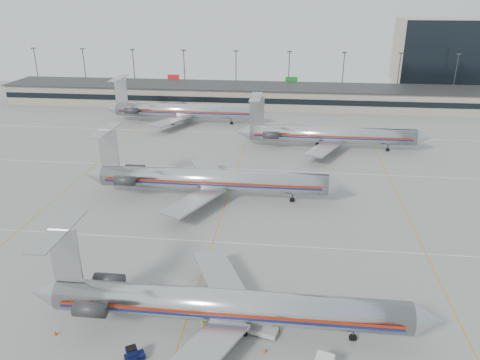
# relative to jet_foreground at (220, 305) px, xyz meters

# --- Properties ---
(ground) EXTENTS (260.00, 260.00, 0.00)m
(ground) POSITION_rel_jet_foreground_xyz_m (-4.01, 8.73, -3.32)
(ground) COLOR gray
(ground) RESTS_ON ground
(apron_markings) EXTENTS (160.00, 0.15, 0.02)m
(apron_markings) POSITION_rel_jet_foreground_xyz_m (-4.01, 18.73, -3.31)
(apron_markings) COLOR silver
(apron_markings) RESTS_ON ground
(terminal) EXTENTS (162.00, 17.00, 6.25)m
(terminal) POSITION_rel_jet_foreground_xyz_m (-4.01, 106.71, -0.16)
(terminal) COLOR gray
(terminal) RESTS_ON ground
(light_mast_row) EXTENTS (163.60, 0.40, 15.28)m
(light_mast_row) POSITION_rel_jet_foreground_xyz_m (-4.01, 120.73, 5.27)
(light_mast_row) COLOR #38383D
(light_mast_row) RESTS_ON ground
(distant_building) EXTENTS (30.00, 20.00, 25.00)m
(distant_building) POSITION_rel_jet_foreground_xyz_m (57.99, 136.73, 9.18)
(distant_building) COLOR tan
(distant_building) RESTS_ON ground
(jet_foreground) EXTENTS (43.65, 25.70, 11.43)m
(jet_foreground) POSITION_rel_jet_foreground_xyz_m (0.00, 0.00, 0.00)
(jet_foreground) COLOR silver
(jet_foreground) RESTS_ON ground
(jet_second_row) EXTENTS (46.14, 27.17, 12.08)m
(jet_second_row) POSITION_rel_jet_foreground_xyz_m (-7.46, 34.03, 0.19)
(jet_second_row) COLOR silver
(jet_second_row) RESTS_ON ground
(jet_third_row) EXTENTS (43.90, 27.00, 12.00)m
(jet_third_row) POSITION_rel_jet_foreground_xyz_m (14.91, 64.10, 0.17)
(jet_third_row) COLOR silver
(jet_third_row) RESTS_ON ground
(jet_back_row) EXTENTS (44.70, 27.49, 12.22)m
(jet_back_row) POSITION_rel_jet_foreground_xyz_m (-23.59, 82.89, 0.23)
(jet_back_row) COLOR silver
(jet_back_row) RESTS_ON ground
(tug_left) EXTENTS (2.15, 1.83, 1.57)m
(tug_left) POSITION_rel_jet_foreground_xyz_m (-7.83, -5.36, -2.60)
(tug_left) COLOR #090E33
(tug_left) RESTS_ON ground
(belt_loader) EXTENTS (4.80, 2.39, 2.45)m
(belt_loader) POSITION_rel_jet_foreground_xyz_m (4.26, -0.07, -2.66)
(belt_loader) COLOR #A6A6A6
(belt_loader) RESTS_ON ground
(ramp_worker_near) EXTENTS (0.75, 0.81, 1.86)m
(ramp_worker_near) POSITION_rel_jet_foreground_xyz_m (-1.95, 0.51, -2.38)
(ramp_worker_near) COLOR #D5EA16
(ramp_worker_near) RESTS_ON ground
(ramp_worker_far) EXTENTS (0.81, 0.64, 1.67)m
(ramp_worker_far) POSITION_rel_jet_foreground_xyz_m (6.26, 0.39, -2.48)
(ramp_worker_far) COLOR #B6E715
(ramp_worker_far) RESTS_ON ground
(cone_right) EXTENTS (0.49, 0.49, 0.52)m
(cone_right) POSITION_rel_jet_foreground_xyz_m (4.95, -2.84, -3.05)
(cone_right) COLOR #D04806
(cone_right) RESTS_ON ground
(cone_left) EXTENTS (0.53, 0.53, 0.58)m
(cone_left) POSITION_rel_jet_foreground_xyz_m (-17.31, -2.74, -3.03)
(cone_left) COLOR #D04806
(cone_left) RESTS_ON ground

